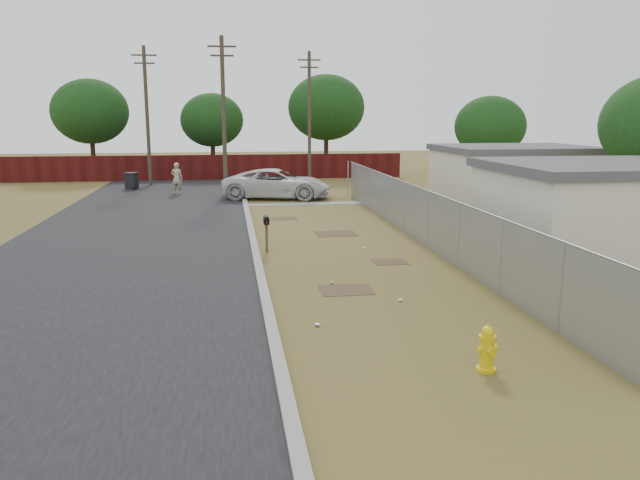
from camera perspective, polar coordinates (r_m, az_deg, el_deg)
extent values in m
plane|color=brown|center=(21.71, 2.00, -0.92)|extent=(120.00, 120.00, 0.00)
cube|color=black|center=(29.46, -15.42, 1.95)|extent=(9.00, 60.00, 0.02)
cube|color=gray|center=(29.24, -6.63, 2.32)|extent=(0.25, 60.00, 0.12)
cube|color=gray|center=(32.92, -1.60, 3.32)|extent=(6.20, 1.00, 0.03)
cylinder|color=gray|center=(14.21, 21.24, -4.17)|extent=(0.06, 0.06, 2.00)
cylinder|color=gray|center=(16.80, 16.25, -1.53)|extent=(0.06, 0.06, 2.00)
cylinder|color=gray|center=(19.50, 12.62, 0.40)|extent=(0.06, 0.06, 2.00)
cylinder|color=gray|center=(22.28, 9.89, 1.85)|extent=(0.06, 0.06, 2.00)
cylinder|color=gray|center=(25.12, 7.76, 2.98)|extent=(0.06, 0.06, 2.00)
cylinder|color=gray|center=(27.98, 6.07, 3.87)|extent=(0.06, 0.06, 2.00)
cylinder|color=gray|center=(30.87, 4.69, 4.60)|extent=(0.06, 0.06, 2.00)
cylinder|color=gray|center=(33.78, 3.54, 5.19)|extent=(0.06, 0.06, 2.00)
cylinder|color=gray|center=(36.71, 2.57, 5.69)|extent=(0.06, 0.06, 2.00)
cylinder|color=gray|center=(23.09, 9.20, 4.71)|extent=(0.04, 26.00, 0.04)
cube|color=gray|center=(23.22, 9.12, 2.26)|extent=(0.01, 26.00, 2.00)
cube|color=black|center=(23.36, 9.21, 0.57)|extent=(0.03, 26.00, 0.60)
cube|color=#450F0E|center=(46.07, -11.11, 6.52)|extent=(30.00, 0.12, 1.80)
cylinder|color=#453B2E|center=(36.87, -8.79, 11.05)|extent=(0.24, 0.24, 9.00)
cube|color=#453B2E|center=(37.06, -8.98, 17.09)|extent=(1.60, 0.10, 0.10)
cube|color=#453B2E|center=(37.01, -8.95, 16.32)|extent=(1.30, 0.10, 0.10)
cylinder|color=#453B2E|center=(43.18, -15.52, 10.80)|extent=(0.24, 0.24, 9.00)
cube|color=#453B2E|center=(43.34, -15.80, 15.96)|extent=(1.60, 0.10, 0.10)
cube|color=#453B2E|center=(43.30, -15.77, 15.30)|extent=(1.30, 0.10, 0.10)
cylinder|color=#453B2E|center=(45.24, -0.98, 11.21)|extent=(0.24, 0.24, 9.00)
cube|color=#453B2E|center=(45.40, -1.00, 16.14)|extent=(1.60, 0.10, 0.10)
cube|color=#453B2E|center=(45.36, -0.99, 15.51)|extent=(1.30, 0.10, 0.10)
cube|color=beige|center=(23.04, 25.61, 2.22)|extent=(8.00, 6.00, 2.80)
cube|color=#4A4A4F|center=(22.88, 25.94, 6.05)|extent=(8.32, 6.24, 0.30)
cube|color=beige|center=(33.28, 17.26, 5.31)|extent=(7.00, 6.00, 2.80)
cube|color=#4A4A4F|center=(33.17, 17.42, 7.97)|extent=(7.28, 6.24, 0.30)
cylinder|color=#382619|center=(50.98, -20.03, 7.35)|extent=(0.36, 0.36, 3.30)
ellipsoid|color=black|center=(50.89, -20.28, 10.96)|extent=(5.70, 5.70, 4.84)
cylinder|color=#382619|center=(50.98, -9.75, 7.61)|extent=(0.36, 0.36, 2.86)
ellipsoid|color=black|center=(50.88, -9.86, 10.75)|extent=(4.94, 4.94, 4.20)
cylinder|color=#382619|center=(50.56, 0.56, 8.12)|extent=(0.36, 0.36, 3.52)
ellipsoid|color=black|center=(50.48, 0.57, 12.02)|extent=(6.08, 6.08, 5.17)
cylinder|color=#382619|center=(42.48, 15.10, 6.52)|extent=(0.36, 0.36, 2.64)
ellipsoid|color=black|center=(42.36, 15.29, 10.00)|extent=(4.56, 4.56, 3.88)
cylinder|color=#DEC20B|center=(12.08, 14.92, -11.33)|extent=(0.40, 0.40, 0.06)
cylinder|color=#DEC20B|center=(11.97, 15.00, -9.93)|extent=(0.28, 0.28, 0.61)
cylinder|color=#DEC20B|center=(11.86, 15.08, -8.55)|extent=(0.37, 0.37, 0.05)
sphere|color=#DEC20B|center=(11.83, 15.10, -8.16)|extent=(0.27, 0.27, 0.24)
cylinder|color=#DEC20B|center=(11.79, 15.13, -7.58)|extent=(0.05, 0.05, 0.06)
cylinder|color=#DEC20B|center=(11.87, 14.39, -9.70)|extent=(0.12, 0.13, 0.12)
cylinder|color=#DEC20B|center=(12.01, 15.64, -9.50)|extent=(0.12, 0.13, 0.12)
cylinder|color=#DEC20B|center=(11.82, 15.39, -9.83)|extent=(0.16, 0.14, 0.15)
cube|color=brown|center=(21.40, -4.90, 0.28)|extent=(0.09, 0.09, 1.04)
cube|color=black|center=(21.30, -4.93, 1.73)|extent=(0.19, 0.50, 0.19)
cylinder|color=black|center=(21.29, -4.93, 1.98)|extent=(0.19, 0.50, 0.19)
cube|color=#B10E0C|center=(21.04, -4.88, 1.61)|extent=(0.02, 0.04, 0.10)
imported|color=silver|center=(35.18, -3.96, 5.15)|extent=(6.45, 4.06, 1.66)
imported|color=tan|center=(37.98, -12.95, 5.52)|extent=(0.77, 0.60, 1.88)
cube|color=black|center=(41.15, -16.84, 5.14)|extent=(0.82, 0.82, 1.01)
cube|color=black|center=(41.10, -16.88, 5.87)|extent=(0.90, 0.90, 0.08)
cylinder|color=black|center=(40.76, -16.64, 4.53)|extent=(0.13, 0.21, 0.21)
cylinder|color=silver|center=(15.90, 7.34, -5.46)|extent=(0.11, 0.08, 0.07)
cylinder|color=#BBBBC0|center=(17.36, 1.11, -3.92)|extent=(0.11, 0.12, 0.07)
cylinder|color=silver|center=(21.86, 4.01, -0.75)|extent=(0.11, 0.09, 0.07)
cylinder|color=#BBBBC0|center=(13.96, -0.22, -7.78)|extent=(0.12, 0.11, 0.07)
cylinder|color=silver|center=(26.52, 1.41, 1.42)|extent=(0.12, 0.12, 0.07)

